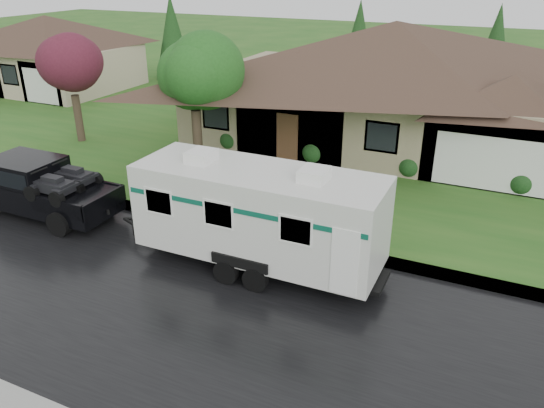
% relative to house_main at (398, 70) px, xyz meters
% --- Properties ---
extents(ground, '(140.00, 140.00, 0.00)m').
position_rel_house_main_xyz_m(ground, '(-2.29, -13.84, -3.59)').
color(ground, '#24561B').
rests_on(ground, ground).
extents(road, '(140.00, 8.00, 0.01)m').
position_rel_house_main_xyz_m(road, '(-2.29, -15.84, -3.59)').
color(road, black).
rests_on(road, ground).
extents(curb, '(140.00, 0.50, 0.15)m').
position_rel_house_main_xyz_m(curb, '(-2.29, -11.59, -3.52)').
color(curb, gray).
rests_on(curb, ground).
extents(lawn, '(140.00, 26.00, 0.15)m').
position_rel_house_main_xyz_m(lawn, '(-2.29, 1.16, -3.52)').
color(lawn, '#24561B').
rests_on(lawn, ground).
extents(house_main, '(19.44, 10.80, 6.90)m').
position_rel_house_main_xyz_m(house_main, '(0.00, 0.00, 0.00)').
color(house_main, gray).
rests_on(house_main, lawn).
extents(house_far, '(10.80, 8.64, 5.80)m').
position_rel_house_main_xyz_m(house_far, '(-24.07, 2.02, -0.62)').
color(house_far, tan).
rests_on(house_far, lawn).
extents(tree_left_green, '(3.48, 3.48, 5.75)m').
position_rel_house_main_xyz_m(tree_left_green, '(-6.55, -7.35, 0.55)').
color(tree_left_green, '#382B1E').
rests_on(tree_left_green, lawn).
extents(tree_red, '(3.12, 3.12, 5.17)m').
position_rel_house_main_xyz_m(tree_red, '(-13.88, -6.50, 0.14)').
color(tree_red, '#382B1E').
rests_on(tree_red, lawn).
extents(shrub_row, '(13.60, 1.00, 1.00)m').
position_rel_house_main_xyz_m(shrub_row, '(-0.29, -4.54, -2.94)').
color(shrub_row, '#143814').
rests_on(shrub_row, lawn).
extents(pickup_truck, '(6.04, 2.29, 2.01)m').
position_rel_house_main_xyz_m(pickup_truck, '(-9.59, -13.29, -2.51)').
color(pickup_truck, black).
rests_on(pickup_truck, ground).
extents(travel_trailer, '(7.45, 2.62, 3.34)m').
position_rel_house_main_xyz_m(travel_trailer, '(-0.78, -13.29, -1.82)').
color(travel_trailer, silver).
rests_on(travel_trailer, ground).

